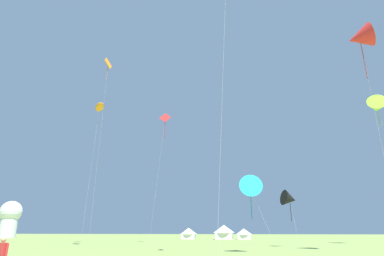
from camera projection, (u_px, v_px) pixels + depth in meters
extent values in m
ellipsoid|color=orange|center=(100.00, 107.00, 46.92)|extent=(2.96, 3.42, 0.99)
cylinder|color=#B2B2B7|center=(91.00, 171.00, 43.24)|extent=(0.10, 1.26, 19.75)
cone|color=#1EB7CC|center=(250.00, 189.00, 31.81)|extent=(2.50, 2.71, 2.81)
cylinder|color=teal|center=(251.00, 207.00, 31.25)|extent=(0.07, 0.07, 2.32)
cylinder|color=#B2B2B7|center=(264.00, 220.00, 30.08)|extent=(2.27, 1.34, 6.01)
cylinder|color=#B2B2B7|center=(223.00, 59.00, 24.30)|extent=(1.61, 2.34, 29.51)
cone|color=red|center=(360.00, 38.00, 34.26)|extent=(3.12, 3.09, 3.03)
cylinder|color=maroon|center=(364.00, 60.00, 33.36)|extent=(0.08, 0.08, 4.32)
cylinder|color=#B2B2B7|center=(379.00, 131.00, 29.95)|extent=(0.68, 1.85, 22.24)
cone|color=black|center=(290.00, 199.00, 41.82)|extent=(2.76, 2.71, 2.39)
cylinder|color=black|center=(291.00, 212.00, 41.29)|extent=(0.07, 0.07, 2.30)
cylinder|color=#B2B2B7|center=(294.00, 222.00, 40.14)|extent=(0.46, 1.50, 6.07)
cube|color=red|center=(165.00, 118.00, 58.11)|extent=(2.14, 0.78, 2.04)
cylinder|color=maroon|center=(165.00, 129.00, 57.39)|extent=(0.07, 0.07, 3.49)
cylinder|color=#B2B2B7|center=(158.00, 176.00, 53.72)|extent=(1.48, 2.21, 22.11)
cone|color=#99DB2D|center=(377.00, 106.00, 51.49)|extent=(3.77, 4.04, 3.64)
cylinder|color=olive|center=(379.00, 119.00, 50.81)|extent=(0.09, 0.09, 2.75)
cube|color=orange|center=(108.00, 63.00, 54.85)|extent=(0.95, 2.48, 2.35)
cylinder|color=#A75C11|center=(107.00, 73.00, 54.25)|extent=(0.08, 0.08, 2.51)
cylinder|color=#B2B2B7|center=(99.00, 144.00, 49.40)|extent=(0.37, 1.46, 30.11)
cube|color=red|center=(2.00, 250.00, 13.03)|extent=(0.40, 0.29, 0.60)
sphere|color=tan|center=(4.00, 240.00, 13.16)|extent=(0.22, 0.22, 0.22)
cylinder|color=red|center=(7.00, 250.00, 12.99)|extent=(0.09, 0.09, 0.55)
cube|color=white|center=(189.00, 237.00, 76.10)|extent=(3.29, 3.29, 1.23)
cone|color=white|center=(189.00, 231.00, 76.52)|extent=(4.11, 4.11, 1.44)
cube|color=white|center=(224.00, 236.00, 74.80)|extent=(4.11, 4.11, 1.54)
cone|color=white|center=(224.00, 229.00, 75.33)|extent=(5.13, 5.13, 1.80)
cube|color=white|center=(244.00, 237.00, 74.01)|extent=(3.07, 3.07, 1.15)
cone|color=white|center=(244.00, 231.00, 74.40)|extent=(3.84, 3.84, 1.34)
cylinder|color=white|center=(8.00, 227.00, 94.16)|extent=(4.80, 4.80, 6.00)
sphere|color=white|center=(11.00, 212.00, 95.60)|extent=(6.40, 6.40, 6.40)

